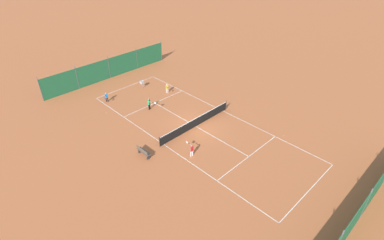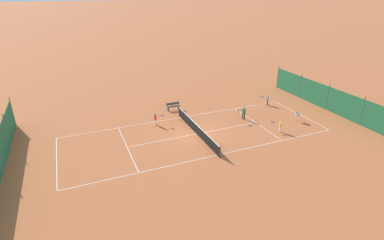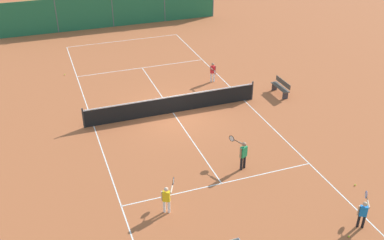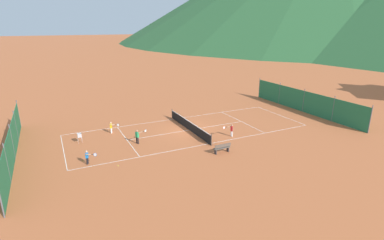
% 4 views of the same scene
% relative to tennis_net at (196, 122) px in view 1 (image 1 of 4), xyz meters
% --- Properties ---
extents(ground_plane, '(600.00, 600.00, 0.00)m').
position_rel_tennis_net_xyz_m(ground_plane, '(0.00, 0.00, -0.50)').
color(ground_plane, '#B25B33').
extents(court_line_markings, '(8.25, 23.85, 0.01)m').
position_rel_tennis_net_xyz_m(court_line_markings, '(0.00, 0.00, -0.50)').
color(court_line_markings, white).
rests_on(court_line_markings, ground).
extents(tennis_net, '(9.18, 0.08, 1.06)m').
position_rel_tennis_net_xyz_m(tennis_net, '(0.00, 0.00, 0.00)').
color(tennis_net, '#2D2D2D').
rests_on(tennis_net, ground).
extents(windscreen_fence_far, '(17.28, 0.08, 2.90)m').
position_rel_tennis_net_xyz_m(windscreen_fence_far, '(-0.00, 15.50, 0.81)').
color(windscreen_fence_far, '#236B42').
rests_on(windscreen_fence_far, ground).
extents(windscreen_fence_near, '(17.28, 0.08, 2.90)m').
position_rel_tennis_net_xyz_m(windscreen_fence_near, '(-0.00, -15.50, 0.81)').
color(windscreen_fence_near, '#236B42').
rests_on(windscreen_fence_near, ground).
extents(player_near_baseline, '(0.41, 1.00, 1.19)m').
position_rel_tennis_net_xyz_m(player_near_baseline, '(3.40, 2.86, 0.20)').
color(player_near_baseline, white).
rests_on(player_near_baseline, ground).
extents(player_far_baseline, '(0.77, 0.80, 1.12)m').
position_rel_tennis_net_xyz_m(player_far_baseline, '(3.64, -10.34, 0.16)').
color(player_far_baseline, black).
rests_on(player_far_baseline, ground).
extents(player_far_service, '(0.44, 1.11, 1.31)m').
position_rel_tennis_net_xyz_m(player_far_service, '(1.22, -5.72, 0.26)').
color(player_far_service, black).
rests_on(player_far_service, ground).
extents(player_near_service, '(0.72, 0.85, 1.14)m').
position_rel_tennis_net_xyz_m(player_near_service, '(-2.55, -7.26, 0.17)').
color(player_near_service, white).
rests_on(player_near_service, ground).
extents(tennis_ball_alley_right, '(0.07, 0.07, 0.07)m').
position_rel_tennis_net_xyz_m(tennis_ball_alley_right, '(2.92, -10.68, -0.47)').
color(tennis_ball_alley_right, '#CCE033').
rests_on(tennis_ball_alley_right, ground).
extents(tennis_ball_service_box, '(0.07, 0.07, 0.07)m').
position_rel_tennis_net_xyz_m(tennis_ball_service_box, '(4.97, -8.35, -0.47)').
color(tennis_ball_service_box, '#CCE033').
rests_on(tennis_ball_service_box, ground).
extents(tennis_ball_alley_left, '(0.07, 0.07, 0.07)m').
position_rel_tennis_net_xyz_m(tennis_ball_alley_left, '(-4.76, 6.92, -0.47)').
color(tennis_ball_alley_left, '#CCE033').
rests_on(tennis_ball_alley_left, ground).
extents(ball_hopper, '(0.36, 0.36, 0.89)m').
position_rel_tennis_net_xyz_m(ball_hopper, '(-1.25, -10.40, 0.15)').
color(ball_hopper, '#B7B7BC').
rests_on(ball_hopper, ground).
extents(courtside_bench, '(0.36, 1.50, 0.84)m').
position_rel_tennis_net_xyz_m(courtside_bench, '(6.34, 0.03, -0.05)').
color(courtside_bench, '#51473D').
rests_on(courtside_bench, ground).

